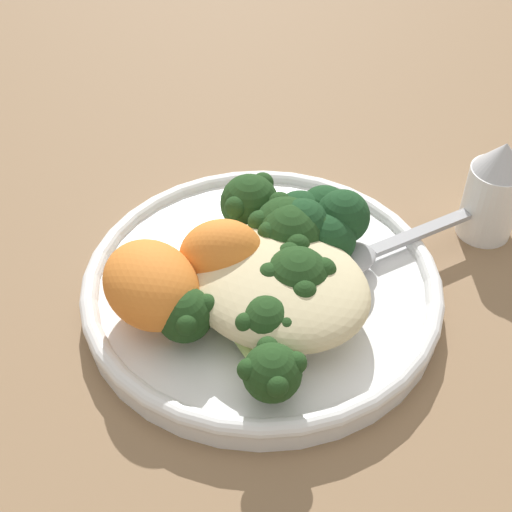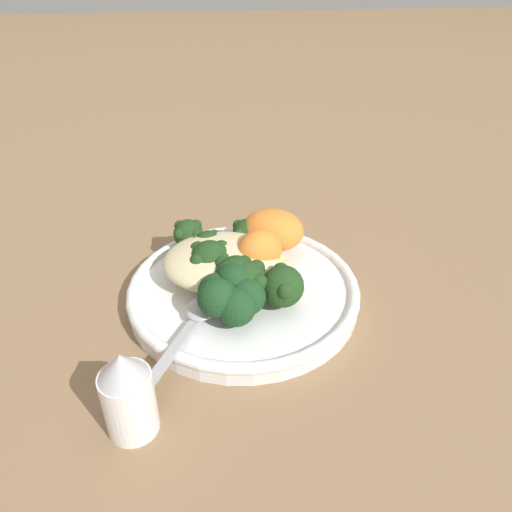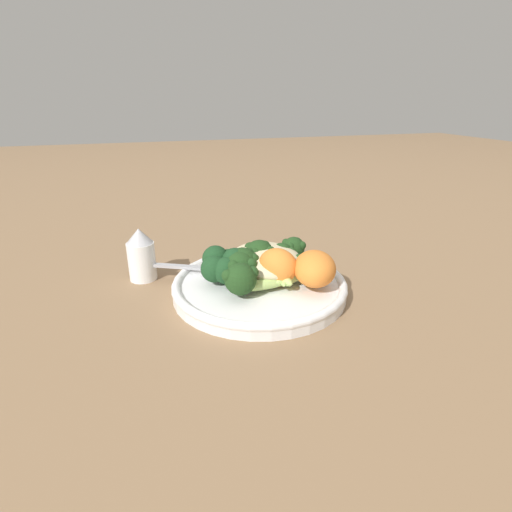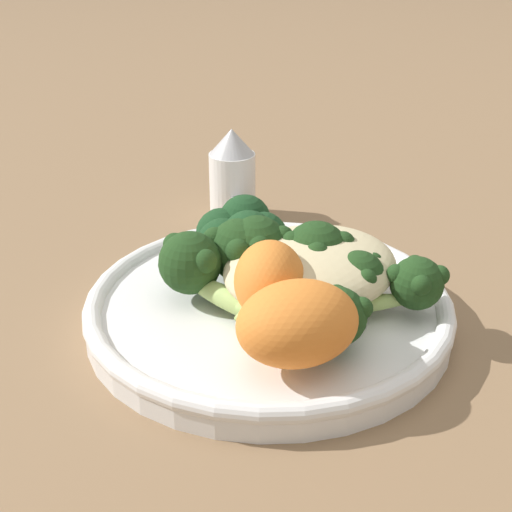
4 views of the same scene
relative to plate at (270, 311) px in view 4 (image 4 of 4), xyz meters
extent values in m
plane|color=#846647|center=(0.00, 0.00, -0.01)|extent=(4.00, 4.00, 0.00)
cylinder|color=white|center=(0.00, 0.00, 0.00)|extent=(0.23, 0.23, 0.02)
torus|color=white|center=(0.00, 0.00, 0.00)|extent=(0.24, 0.24, 0.01)
ellipsoid|color=beige|center=(-0.02, 0.01, 0.03)|extent=(0.12, 0.10, 0.03)
ellipsoid|color=#9EBC66|center=(0.02, 0.03, 0.02)|extent=(0.04, 0.06, 0.02)
sphere|color=#1E3D19|center=(0.01, 0.06, 0.03)|extent=(0.03, 0.03, 0.03)
sphere|color=#1E3D19|center=(0.02, 0.07, 0.03)|extent=(0.01, 0.01, 0.01)
sphere|color=#1E3D19|center=(0.00, 0.07, 0.03)|extent=(0.01, 0.01, 0.01)
sphere|color=#1E3D19|center=(0.00, 0.05, 0.03)|extent=(0.01, 0.01, 0.01)
sphere|color=#1E3D19|center=(0.02, 0.05, 0.03)|extent=(0.01, 0.01, 0.01)
ellipsoid|color=#9EBC66|center=(-0.01, 0.04, 0.02)|extent=(0.10, 0.06, 0.01)
sphere|color=#1E3D19|center=(-0.06, 0.07, 0.03)|extent=(0.03, 0.03, 0.03)
sphere|color=#1E3D19|center=(-0.05, 0.08, 0.03)|extent=(0.01, 0.01, 0.01)
sphere|color=#1E3D19|center=(-0.07, 0.08, 0.03)|extent=(0.01, 0.01, 0.01)
sphere|color=#1E3D19|center=(-0.07, 0.06, 0.03)|extent=(0.01, 0.01, 0.01)
sphere|color=#1E3D19|center=(-0.05, 0.06, 0.03)|extent=(0.01, 0.01, 0.01)
ellipsoid|color=#9EBC66|center=(0.00, 0.03, 0.02)|extent=(0.08, 0.04, 0.02)
sphere|color=#1E3D19|center=(-0.04, 0.04, 0.03)|extent=(0.03, 0.03, 0.03)
sphere|color=#1E3D19|center=(-0.03, 0.05, 0.03)|extent=(0.01, 0.01, 0.01)
sphere|color=#1E3D19|center=(-0.05, 0.04, 0.03)|extent=(0.01, 0.01, 0.01)
sphere|color=#1E3D19|center=(-0.03, 0.03, 0.03)|extent=(0.01, 0.01, 0.01)
ellipsoid|color=#9EBC66|center=(0.01, 0.01, 0.02)|extent=(0.08, 0.04, 0.02)
sphere|color=#1E3D19|center=(-0.03, 0.01, 0.03)|extent=(0.04, 0.04, 0.04)
sphere|color=#1E3D19|center=(-0.02, 0.02, 0.04)|extent=(0.02, 0.02, 0.02)
sphere|color=#1E3D19|center=(-0.05, 0.02, 0.04)|extent=(0.02, 0.02, 0.02)
sphere|color=#1E3D19|center=(-0.05, -0.01, 0.04)|extent=(0.02, 0.02, 0.02)
sphere|color=#1E3D19|center=(-0.02, -0.01, 0.04)|extent=(0.02, 0.02, 0.02)
ellipsoid|color=#9EBC66|center=(0.00, 0.01, 0.02)|extent=(0.07, 0.04, 0.02)
sphere|color=#1E3D19|center=(-0.03, 0.00, 0.02)|extent=(0.03, 0.03, 0.03)
sphere|color=#1E3D19|center=(-0.03, 0.01, 0.03)|extent=(0.01, 0.01, 0.01)
sphere|color=#1E3D19|center=(-0.04, 0.00, 0.03)|extent=(0.01, 0.01, 0.01)
sphere|color=#1E3D19|center=(-0.03, -0.01, 0.03)|extent=(0.01, 0.01, 0.01)
ellipsoid|color=#9EBC66|center=(0.01, 0.00, 0.02)|extent=(0.05, 0.06, 0.01)
sphere|color=#1E3D19|center=(-0.01, -0.03, 0.03)|extent=(0.04, 0.04, 0.04)
sphere|color=#1E3D19|center=(0.00, -0.01, 0.04)|extent=(0.02, 0.02, 0.02)
sphere|color=#1E3D19|center=(-0.02, -0.01, 0.04)|extent=(0.02, 0.02, 0.02)
sphere|color=#1E3D19|center=(-0.02, -0.04, 0.04)|extent=(0.02, 0.02, 0.02)
sphere|color=#1E3D19|center=(0.00, -0.04, 0.04)|extent=(0.02, 0.02, 0.02)
ellipsoid|color=#9EBC66|center=(0.01, 0.00, 0.02)|extent=(0.04, 0.06, 0.01)
sphere|color=#1E3D19|center=(0.00, -0.03, 0.03)|extent=(0.04, 0.04, 0.04)
sphere|color=#1E3D19|center=(0.01, -0.02, 0.04)|extent=(0.02, 0.02, 0.02)
sphere|color=#1E3D19|center=(-0.01, -0.02, 0.04)|extent=(0.02, 0.02, 0.02)
sphere|color=#1E3D19|center=(-0.01, -0.04, 0.04)|extent=(0.02, 0.02, 0.02)
sphere|color=#1E3D19|center=(0.01, -0.04, 0.04)|extent=(0.02, 0.02, 0.02)
ellipsoid|color=#9EBC66|center=(0.03, 0.00, 0.02)|extent=(0.02, 0.08, 0.01)
sphere|color=#1E3D19|center=(0.03, -0.04, 0.03)|extent=(0.04, 0.04, 0.04)
sphere|color=#1E3D19|center=(0.03, -0.02, 0.04)|extent=(0.02, 0.02, 0.02)
sphere|color=#1E3D19|center=(0.03, -0.06, 0.04)|extent=(0.02, 0.02, 0.02)
ellipsoid|color=orange|center=(0.02, 0.02, 0.03)|extent=(0.07, 0.07, 0.05)
ellipsoid|color=orange|center=(0.04, 0.06, 0.03)|extent=(0.08, 0.08, 0.05)
sphere|color=#193D1E|center=(0.00, -0.05, 0.03)|extent=(0.04, 0.04, 0.04)
sphere|color=#193D1E|center=(-0.01, -0.04, 0.04)|extent=(0.04, 0.04, 0.04)
sphere|color=#193D1E|center=(-0.03, -0.04, 0.03)|extent=(0.04, 0.04, 0.04)
sphere|color=#193D1E|center=(-0.03, -0.06, 0.04)|extent=(0.04, 0.04, 0.04)
sphere|color=#193D1E|center=(-0.01, -0.06, 0.03)|extent=(0.04, 0.04, 0.04)
cube|color=#A3A3A8|center=(-0.07, -0.10, 0.01)|extent=(0.05, 0.08, 0.00)
ellipsoid|color=#A3A3A8|center=(-0.04, -0.04, 0.02)|extent=(0.05, 0.05, 0.01)
cylinder|color=white|center=(-0.10, -0.15, 0.02)|extent=(0.04, 0.04, 0.06)
cone|color=#B2B2B7|center=(-0.10, -0.15, 0.06)|extent=(0.04, 0.04, 0.02)
camera|label=1|loc=(-0.19, 0.27, 0.34)|focal=50.00mm
camera|label=2|loc=(-0.03, -0.41, 0.32)|focal=35.00mm
camera|label=3|loc=(0.46, -0.15, 0.24)|focal=28.00mm
camera|label=4|loc=(0.27, 0.29, 0.24)|focal=50.00mm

